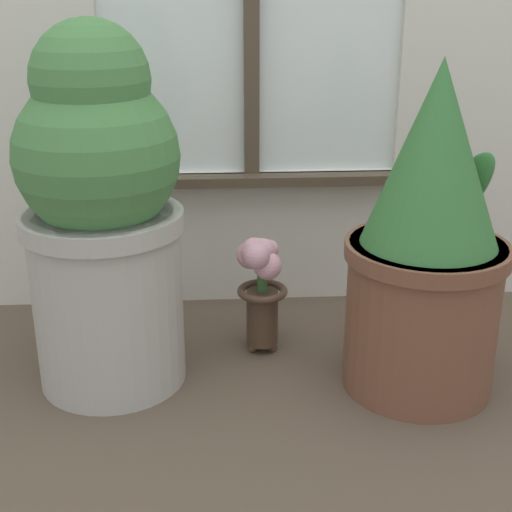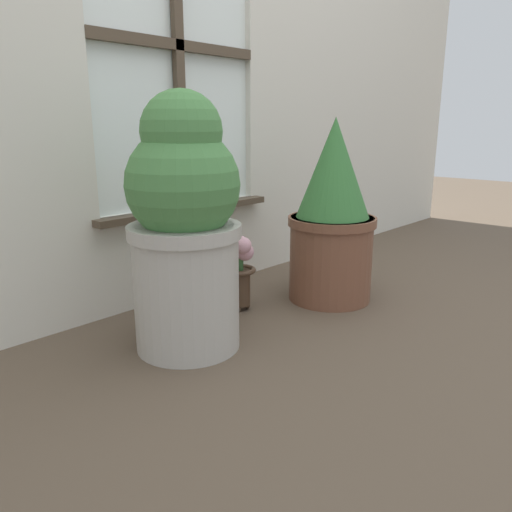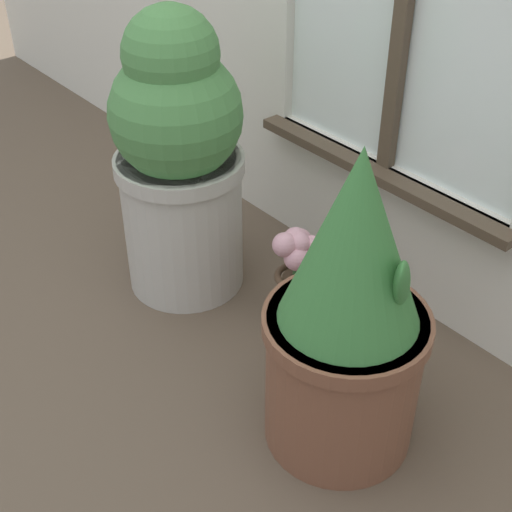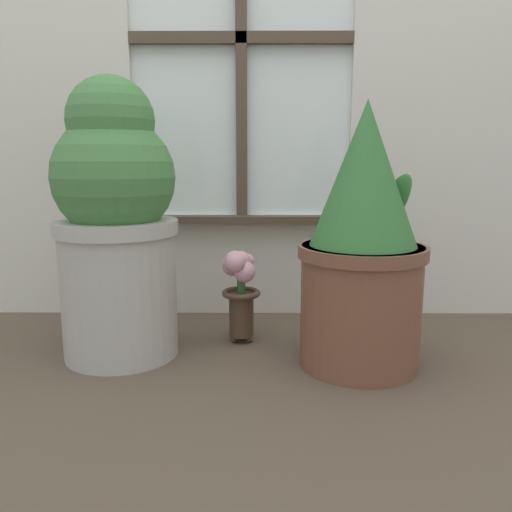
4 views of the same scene
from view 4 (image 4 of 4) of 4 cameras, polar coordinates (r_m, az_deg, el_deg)
ground_plane at (r=1.12m, az=-2.77°, el=-16.70°), size 10.00×10.00×0.00m
potted_plant_left at (r=1.35m, az=-15.69°, el=3.96°), size 0.32×0.32×0.73m
potted_plant_right at (r=1.26m, az=12.09°, el=1.04°), size 0.32×0.32×0.66m
flower_vase at (r=1.43m, az=-1.89°, el=-3.25°), size 0.11×0.12×0.27m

